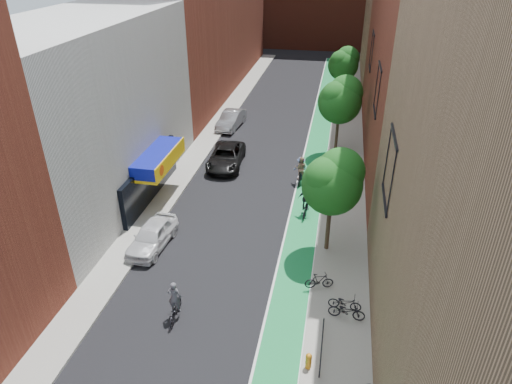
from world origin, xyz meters
The scene contains 21 objects.
ground centered at (0.00, 0.00, 0.00)m, with size 160.00×160.00×0.00m, color black.
bike_lane centered at (4.00, 26.00, 0.01)m, with size 2.00×68.00×0.01m, color #167D33.
sidewalk_left centered at (-6.00, 26.00, 0.07)m, with size 2.00×68.00×0.15m, color gray.
sidewalk_right centered at (6.50, 26.00, 0.07)m, with size 3.00×68.00×0.15m, color gray.
building_left_white centered at (-11.00, 14.00, 6.00)m, with size 8.00×20.00×12.00m, color silver.
building_right_mid_red centered at (12.00, 26.00, 11.00)m, with size 8.00×28.00×22.00m, color maroon.
building_right_far_tan centered at (12.00, 50.00, 9.00)m, with size 8.00×20.00×18.00m, color #8C6B4C.
tree_near centered at (5.65, 10.02, 4.66)m, with size 3.40×3.36×6.42m.
tree_mid centered at (5.65, 24.02, 4.89)m, with size 3.55×3.53×6.74m.
tree_far centered at (5.65, 38.02, 4.50)m, with size 3.30×3.25×6.21m.
parked_car_white centered at (-4.60, 8.47, 0.75)m, with size 1.78×4.41×1.50m, color silver.
parked_car_black centered at (-3.00, 20.13, 0.77)m, with size 2.56×5.56×1.55m, color black.
parked_car_silver centered at (-4.60, 28.53, 0.80)m, with size 1.69×4.85×1.60m, color gray.
cyclist_lead centered at (-1.29, 3.12, 0.70)m, with size 0.77×1.91×2.10m.
cyclist_lane_near centered at (3.21, 18.12, 0.90)m, with size 0.92×1.87×2.15m.
cyclist_lane_mid centered at (4.00, 13.75, 0.76)m, with size 1.03×1.92×2.06m.
cyclist_lane_far centered at (3.20, 18.29, 0.90)m, with size 1.12×1.82×2.05m.
parked_bike_near centered at (6.74, 5.06, 0.58)m, with size 0.57×1.62×0.85m, color black.
parked_bike_mid centered at (5.40, 6.40, 0.60)m, with size 0.43×1.51×0.91m, color black.
parked_bike_far centered at (6.84, 4.46, 0.61)m, with size 0.61×1.76×0.93m, color black.
fire_hydrant centered at (5.30, 1.22, 0.57)m, with size 0.28×0.28×0.80m.
Camera 1 is at (5.61, -12.30, 16.14)m, focal length 32.00 mm.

